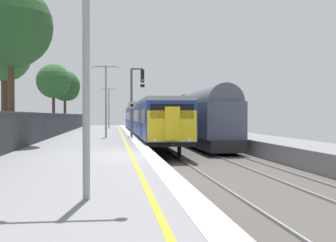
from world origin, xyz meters
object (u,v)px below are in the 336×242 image
at_px(platform_lamp_near, 86,43).
at_px(background_tree_back, 53,82).
at_px(commuter_train_at_platform, 146,119).
at_px(signal_gantry, 135,94).
at_px(background_tree_centre, 5,57).
at_px(background_tree_left, 66,87).
at_px(background_tree_right, 12,29).
at_px(platform_lamp_mid, 106,95).
at_px(platform_lamp_far, 109,104).
at_px(freight_train_adjacent_track, 178,116).
at_px(speed_limit_sign, 132,114).

xyz_separation_m(platform_lamp_near, background_tree_back, (-5.77, 39.90, 2.17)).
bearing_deg(background_tree_back, commuter_train_at_platform, -27.84).
height_order(signal_gantry, background_tree_back, background_tree_back).
height_order(signal_gantry, platform_lamp_near, signal_gantry).
relative_size(platform_lamp_near, background_tree_centre, 0.70).
bearing_deg(background_tree_back, background_tree_left, 85.65).
relative_size(commuter_train_at_platform, background_tree_left, 5.62).
bearing_deg(commuter_train_at_platform, background_tree_back, 152.16).
bearing_deg(background_tree_right, platform_lamp_mid, 57.36).
bearing_deg(platform_lamp_mid, signal_gantry, 49.00).
bearing_deg(signal_gantry, platform_lamp_far, 95.93).
relative_size(commuter_train_at_platform, freight_train_adjacent_track, 0.91).
bearing_deg(platform_lamp_near, platform_lamp_mid, 90.00).
bearing_deg(freight_train_adjacent_track, commuter_train_at_platform, -126.71).
bearing_deg(platform_lamp_near, signal_gantry, 85.21).
bearing_deg(commuter_train_at_platform, platform_lamp_mid, -108.09).
height_order(signal_gantry, background_tree_left, background_tree_left).
height_order(speed_limit_sign, platform_lamp_far, platform_lamp_far).
relative_size(platform_lamp_mid, background_tree_back, 0.73).
distance_m(commuter_train_at_platform, freight_train_adjacent_track, 6.70).
xyz_separation_m(commuter_train_at_platform, signal_gantry, (-1.48, -8.73, 2.01)).
xyz_separation_m(commuter_train_at_platform, platform_lamp_far, (-3.68, 12.39, 1.71)).
distance_m(signal_gantry, background_tree_left, 22.32).
relative_size(freight_train_adjacent_track, platform_lamp_near, 8.82).
bearing_deg(commuter_train_at_platform, background_tree_left, 126.01).
xyz_separation_m(commuter_train_at_platform, platform_lamp_mid, (-3.68, -11.26, 1.82)).
height_order(commuter_train_at_platform, background_tree_back, background_tree_back).
bearing_deg(platform_lamp_mid, background_tree_right, -122.64).
bearing_deg(freight_train_adjacent_track, speed_limit_sign, -108.63).
relative_size(freight_train_adjacent_track, background_tree_left, 6.17).
height_order(freight_train_adjacent_track, background_tree_back, background_tree_back).
distance_m(speed_limit_sign, background_tree_right, 10.55).
xyz_separation_m(platform_lamp_far, background_tree_back, (-5.77, -7.40, 2.15)).
bearing_deg(background_tree_left, commuter_train_at_platform, -53.99).
relative_size(platform_lamp_near, platform_lamp_mid, 0.95).
relative_size(freight_train_adjacent_track, platform_lamp_far, 8.75).
relative_size(signal_gantry, background_tree_back, 0.75).
bearing_deg(platform_lamp_mid, speed_limit_sign, -21.54).
relative_size(background_tree_left, background_tree_right, 0.82).
bearing_deg(platform_lamp_near, commuter_train_at_platform, 83.99).
xyz_separation_m(freight_train_adjacent_track, speed_limit_sign, (-5.85, -17.35, 0.14)).
xyz_separation_m(background_tree_left, background_tree_centre, (-0.98, -26.78, 0.20)).
bearing_deg(platform_lamp_mid, background_tree_centre, -152.16).
height_order(platform_lamp_mid, background_tree_right, background_tree_right).
distance_m(freight_train_adjacent_track, speed_limit_sign, 18.31).
distance_m(freight_train_adjacent_track, platform_lamp_far, 10.51).
bearing_deg(speed_limit_sign, freight_train_adjacent_track, 71.37).
bearing_deg(freight_train_adjacent_track, platform_lamp_near, -100.80).
height_order(commuter_train_at_platform, platform_lamp_near, platform_lamp_near).
relative_size(commuter_train_at_platform, background_tree_centre, 5.64).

